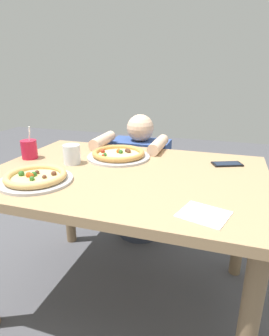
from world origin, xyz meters
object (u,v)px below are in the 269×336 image
(diner_seated, at_px, (140,185))
(pizza_far, at_px, (119,154))
(cell_phone, at_px, (227,164))
(pizza_near, at_px, (36,178))
(water_cup_clear, at_px, (72,154))
(drink_cup_colored, at_px, (29,149))

(diner_seated, bearing_deg, pizza_far, -88.69)
(cell_phone, xyz_separation_m, diner_seated, (-0.59, 0.39, -0.35))
(pizza_near, xyz_separation_m, cell_phone, (0.80, 0.51, -0.01))
(water_cup_clear, bearing_deg, drink_cup_colored, 177.73)
(drink_cup_colored, bearing_deg, diner_seated, 53.01)
(pizza_near, relative_size, pizza_far, 0.92)
(drink_cup_colored, relative_size, water_cup_clear, 1.79)
(diner_seated, bearing_deg, cell_phone, -33.12)
(water_cup_clear, height_order, cell_phone, water_cup_clear)
(pizza_near, bearing_deg, pizza_far, 64.20)
(cell_phone, bearing_deg, drink_cup_colored, -168.21)
(drink_cup_colored, height_order, cell_phone, drink_cup_colored)
(pizza_far, distance_m, drink_cup_colored, 0.50)
(water_cup_clear, bearing_deg, diner_seated, 73.30)
(pizza_far, relative_size, water_cup_clear, 3.47)
(pizza_near, height_order, cell_phone, pizza_near)
(water_cup_clear, bearing_deg, cell_phone, 16.46)
(pizza_far, height_order, drink_cup_colored, drink_cup_colored)
(pizza_near, height_order, water_cup_clear, water_cup_clear)
(pizza_near, distance_m, water_cup_clear, 0.28)
(pizza_far, distance_m, cell_phone, 0.59)
(pizza_far, relative_size, cell_phone, 2.10)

